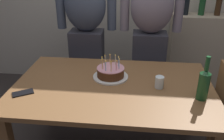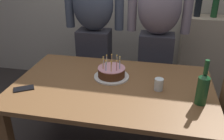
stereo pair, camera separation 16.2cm
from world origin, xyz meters
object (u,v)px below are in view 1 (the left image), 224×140
at_px(cell_phone, 23,93).
at_px(person_woman_cardigan, 150,37).
at_px(birthday_cake, 111,73).
at_px(wine_bottle, 204,84).
at_px(water_glass_near, 159,82).
at_px(person_man_bearded, 86,35).

bearing_deg(cell_phone, person_woman_cardigan, 15.00).
relative_size(birthday_cake, wine_bottle, 0.90).
distance_m(birthday_cake, water_glass_near, 0.40).
xyz_separation_m(wine_bottle, person_man_bearded, (-0.98, 0.91, 0.02)).
bearing_deg(birthday_cake, water_glass_near, -18.55).
xyz_separation_m(water_glass_near, wine_bottle, (0.28, -0.12, 0.07)).
height_order(wine_bottle, person_man_bearded, person_man_bearded).
relative_size(water_glass_near, person_woman_cardigan, 0.05).
bearing_deg(person_man_bearded, birthday_cake, 116.24).
bearing_deg(cell_phone, person_man_bearded, 42.92).
bearing_deg(person_man_bearded, cell_phone, 74.77).
height_order(water_glass_near, person_man_bearded, person_man_bearded).
relative_size(birthday_cake, person_man_bearded, 0.17).
relative_size(cell_phone, person_man_bearded, 0.09).
relative_size(water_glass_near, wine_bottle, 0.29).
relative_size(cell_phone, person_woman_cardigan, 0.09).
distance_m(wine_bottle, cell_phone, 1.25).
distance_m(water_glass_near, wine_bottle, 0.31).
bearing_deg(person_woman_cardigan, cell_phone, 46.84).
bearing_deg(person_woman_cardigan, birthday_cake, 63.90).
bearing_deg(birthday_cake, person_woman_cardigan, 63.90).
bearing_deg(wine_bottle, person_man_bearded, 137.05).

